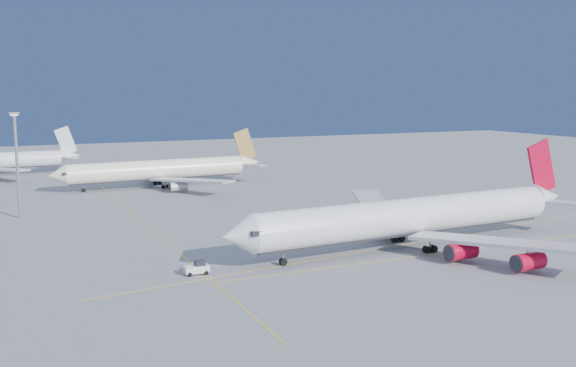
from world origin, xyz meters
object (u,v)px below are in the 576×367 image
object	(u,v)px
airliner_virgin	(416,216)
light_mast	(17,156)
pushback_tug	(197,268)
airliner_etihad	(162,170)

from	to	relation	value
airliner_virgin	light_mast	distance (m)	87.24
pushback_tug	light_mast	size ratio (longest dim) A/B	0.16
airliner_virgin	airliner_etihad	distance (m)	94.65
airliner_etihad	light_mast	size ratio (longest dim) A/B	2.70
pushback_tug	light_mast	xyz separation A→B (m)	(-22.93, 58.81, 12.88)
airliner_virgin	airliner_etihad	size ratio (longest dim) A/B	1.19
airliner_virgin	light_mast	world-z (taller)	light_mast
airliner_virgin	light_mast	size ratio (longest dim) A/B	3.21
airliner_etihad	light_mast	xyz separation A→B (m)	(-40.26, -33.12, 8.81)
airliner_virgin	airliner_etihad	bearing A→B (deg)	101.61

